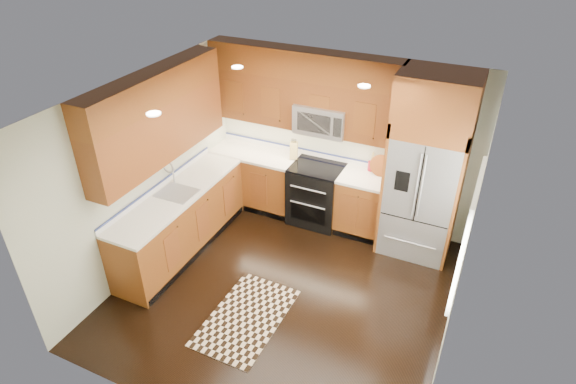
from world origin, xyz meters
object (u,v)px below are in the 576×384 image
at_px(refrigerator, 426,168).
at_px(rug, 246,317).
at_px(knife_block, 294,150).
at_px(utensil_crock, 371,164).
at_px(range, 316,194).

bearing_deg(refrigerator, rug, -124.28).
height_order(refrigerator, knife_block, refrigerator).
bearing_deg(knife_block, utensil_crock, 5.26).
relative_size(rug, utensil_crock, 4.67).
bearing_deg(range, refrigerator, -1.40).
distance_m(refrigerator, knife_block, 2.01).
height_order(rug, utensil_crock, utensil_crock).
relative_size(range, knife_block, 3.02).
bearing_deg(range, utensil_crock, 18.27).
bearing_deg(knife_block, refrigerator, -5.05).
bearing_deg(range, knife_block, 162.59).
bearing_deg(knife_block, rug, -79.10).
relative_size(refrigerator, knife_block, 8.32).
xyz_separation_m(rug, utensil_crock, (0.73, 2.52, 1.04)).
bearing_deg(rug, refrigerator, 56.62).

